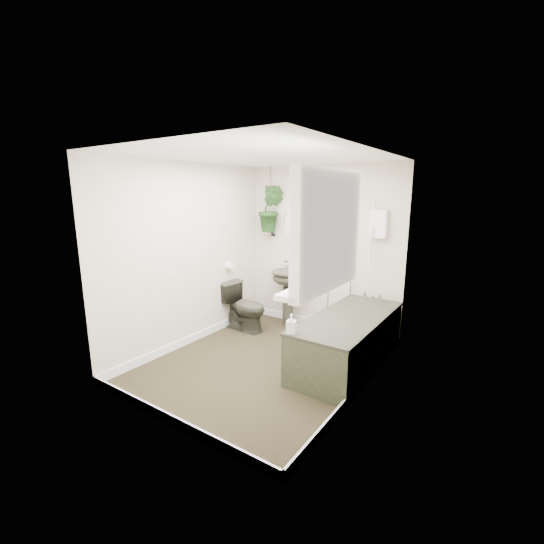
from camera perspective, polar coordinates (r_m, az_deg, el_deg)
The scene contains 22 objects.
floor at distance 4.35m, azimuth -1.15°, elevation -14.14°, with size 2.30×2.80×0.02m, color black.
ceiling at distance 3.91m, azimuth -1.30°, elevation 17.94°, with size 2.30×2.80×0.02m, color white.
wall_back at distance 5.17m, azimuth 7.91°, elevation 3.55°, with size 2.30×0.02×2.30m, color beige.
wall_front at distance 2.97m, azimuth -17.24°, elevation -3.43°, with size 2.30×0.02×2.30m, color beige.
wall_left at distance 4.73m, azimuth -12.76°, elevation 2.55°, with size 0.02×2.80×2.30m, color beige.
wall_right at distance 3.44m, azimuth 14.71°, elevation -1.14°, with size 0.02×2.80×2.30m, color beige.
skirting at distance 4.32m, azimuth -1.15°, elevation -13.42°, with size 2.30×2.80×0.10m, color white.
bathtub at distance 4.28m, azimuth 11.78°, elevation -10.47°, with size 0.72×1.72×0.58m, color #2C2C23, non-canonical shape.
bath_screen at distance 4.57m, azimuth 10.88°, elevation 3.97°, with size 0.04×0.72×1.40m, color silver, non-canonical shape.
shower_box at distance 4.75m, azimuth 16.39°, elevation 7.28°, with size 0.20×0.10×0.35m, color white.
oval_mirror at distance 5.29m, azimuth 3.73°, elevation 7.67°, with size 0.46×0.03×0.62m, color #CAC08D.
wall_sconce at distance 5.50m, azimuth 0.05°, elevation 6.83°, with size 0.04×0.04×0.22m, color black.
toilet_roll_holder at distance 5.23m, azimuth -6.59°, elevation 0.91°, with size 0.11×0.11×0.11m, color white.
window_recess at distance 2.75m, azimuth 8.91°, elevation 6.38°, with size 0.08×1.00×0.90m, color white.
window_sill at distance 2.85m, azimuth 7.36°, elevation -1.95°, with size 0.18×1.00×0.04m, color white.
window_blinds at distance 2.77m, azimuth 8.06°, elevation 6.44°, with size 0.01×0.86×0.76m, color white.
toilet at distance 5.21m, azimuth -4.32°, elevation -5.42°, with size 0.38×0.67×0.68m, color #2C2C23.
pedestal_sink at distance 5.33m, azimuth 2.52°, elevation -4.18°, with size 0.49×0.42×0.83m, color #2C2C23, non-canonical shape.
sill_plant at distance 2.66m, azimuth 4.44°, elevation 0.32°, with size 0.23×0.20×0.25m, color black.
hanging_plant at distance 5.36m, azimuth -0.19°, elevation 9.84°, with size 0.36×0.29×0.66m, color black.
soap_bottle at distance 3.59m, azimuth 3.05°, elevation -8.11°, with size 0.09×0.09×0.19m, color black.
hanging_pot at distance 5.36m, azimuth -0.19°, elevation 12.74°, with size 0.16×0.16×0.12m, color #2D281F.
Camera 1 is at (2.26, -3.17, 1.93)m, focal length 24.00 mm.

